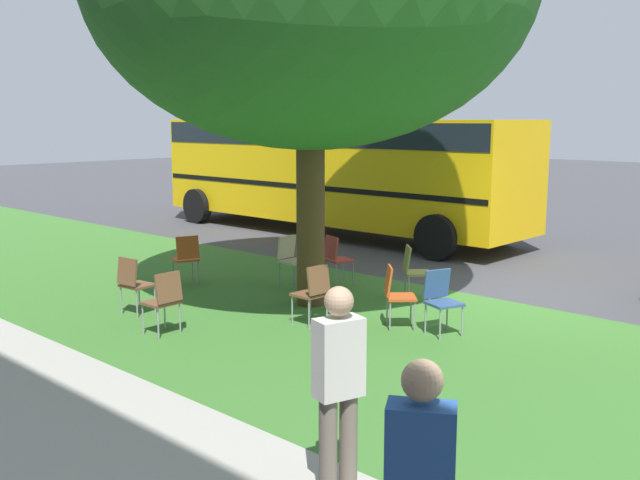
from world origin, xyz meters
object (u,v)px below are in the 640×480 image
chair_0 (133,281)px  chair_3 (291,257)px  chair_2 (186,256)px  chair_4 (413,268)px  chair_1 (441,297)px  chair_6 (313,290)px  chair_7 (396,292)px  school_bus (333,164)px  pedestrian_1 (339,386)px  chair_8 (164,298)px  chair_5 (336,256)px

chair_0 → chair_3: same height
chair_2 → chair_4: same height
chair_1 → chair_6: bearing=29.8°
chair_3 → chair_7: 3.02m
chair_1 → chair_7: size_ratio=1.00×
chair_6 → chair_7: same height
chair_7 → school_bus: school_bus is taller
pedestrian_1 → chair_3: bearing=-42.1°
chair_0 → pedestrian_1: 6.08m
chair_1 → chair_4: (1.38, -1.30, 0.00)m
chair_0 → chair_2: same height
chair_4 → chair_6: same height
chair_3 → chair_4: bearing=-163.1°
pedestrian_1 → chair_2: bearing=-28.4°
chair_4 → school_bus: 7.16m
chair_7 → chair_8: (2.08, 2.40, 0.00)m
chair_0 → pedestrian_1: bearing=161.5°
chair_2 → chair_4: size_ratio=1.00×
school_bus → pedestrian_1: 13.24m
chair_6 → chair_7: 1.16m
chair_0 → chair_3: 2.97m
chair_7 → chair_8: 3.18m
chair_1 → chair_2: size_ratio=1.00×
chair_0 → chair_5: size_ratio=1.00×
chair_4 → pedestrian_1: size_ratio=0.52×
chair_6 → chair_2: bearing=-5.8°
school_bus → chair_8: bearing=117.5°
pedestrian_1 → chair_5: bearing=-48.3°
chair_2 → chair_7: same height
chair_5 → chair_8: size_ratio=1.00×
chair_7 → chair_6: bearing=37.3°
chair_2 → pedestrian_1: pedestrian_1 is taller
school_bus → chair_3: bearing=124.8°
chair_3 → chair_7: size_ratio=1.00×
chair_5 → chair_8: (-0.29, 3.82, 0.00)m
chair_0 → chair_5: bearing=-104.2°
chair_0 → chair_4: same height
chair_6 → chair_7: bearing=-142.7°
chair_0 → pedestrian_1: size_ratio=0.52×
chair_8 → school_bus: 9.31m
chair_3 → chair_5: bearing=-132.4°
chair_2 → chair_7: size_ratio=1.00×
chair_0 → chair_7: (-3.26, -2.11, 0.00)m
chair_5 → chair_7: same height
chair_4 → chair_8: bearing=71.2°
chair_1 → chair_3: bearing=-10.4°
chair_3 → chair_0: bearing=83.0°
chair_2 → pedestrian_1: bearing=151.6°
chair_0 → chair_2: 2.06m
chair_7 → pedestrian_1: size_ratio=0.52×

